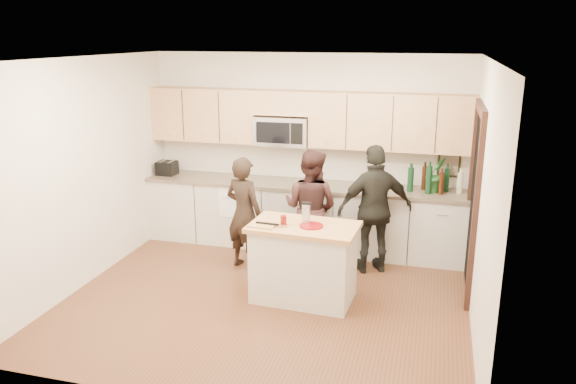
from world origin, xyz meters
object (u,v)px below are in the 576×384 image
(island, at_px, (304,262))
(toaster, at_px, (167,168))
(woman_right, at_px, (375,210))
(woman_center, at_px, (310,208))
(woman_left, at_px, (244,213))

(island, bearing_deg, toaster, 150.65)
(toaster, height_order, woman_right, woman_right)
(island, distance_m, woman_center, 1.09)
(toaster, relative_size, woman_right, 0.17)
(island, distance_m, woman_right, 1.28)
(island, height_order, woman_center, woman_center)
(woman_center, xyz_separation_m, woman_right, (0.83, -0.01, 0.05))
(island, relative_size, woman_center, 0.80)
(woman_left, distance_m, woman_center, 0.86)
(toaster, xyz_separation_m, woman_right, (3.13, -0.55, -0.22))
(toaster, bearing_deg, woman_center, -13.22)
(woman_left, bearing_deg, woman_center, -139.23)
(island, bearing_deg, woman_center, 101.96)
(woman_right, bearing_deg, toaster, -35.00)
(woman_right, bearing_deg, woman_center, -25.74)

